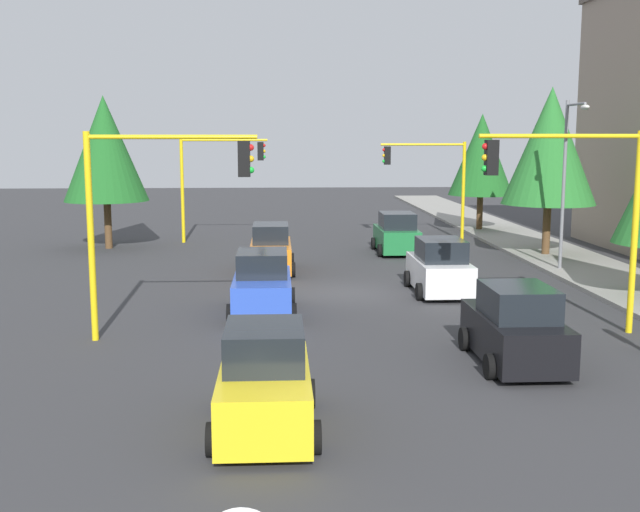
{
  "coord_description": "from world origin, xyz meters",
  "views": [
    {
      "loc": [
        26.72,
        -2.46,
        5.47
      ],
      "look_at": [
        -1.04,
        -0.94,
        1.2
      ],
      "focal_mm": 42.98,
      "sensor_mm": 36.0,
      "label": 1
    }
  ],
  "objects": [
    {
      "name": "ground_plane",
      "position": [
        0.0,
        0.0,
        0.0
      ],
      "size": [
        120.0,
        120.0,
        0.0
      ],
      "primitive_type": "plane",
      "color": "#353538"
    },
    {
      "name": "sidewalk_kerb",
      "position": [
        -5.0,
        10.5,
        0.07
      ],
      "size": [
        80.0,
        4.0,
        0.15
      ],
      "primitive_type": "cube",
      "color": "gray",
      "rests_on": "ground"
    },
    {
      "name": "lane_arrow_near",
      "position": [
        11.51,
        -3.0,
        0.01
      ],
      "size": [
        2.4,
        1.1,
        1.1
      ],
      "color": "silver",
      "rests_on": "ground"
    },
    {
      "name": "traffic_signal_near_right",
      "position": [
        6.0,
        -5.7,
        4.01
      ],
      "size": [
        0.36,
        4.59,
        5.66
      ],
      "color": "yellow",
      "rests_on": "ground"
    },
    {
      "name": "traffic_signal_far_right",
      "position": [
        -14.0,
        -5.68,
        3.93
      ],
      "size": [
        0.36,
        4.59,
        5.55
      ],
      "color": "yellow",
      "rests_on": "ground"
    },
    {
      "name": "traffic_signal_far_left",
      "position": [
        -14.0,
        5.64,
        3.78
      ],
      "size": [
        0.36,
        4.59,
        5.31
      ],
      "color": "yellow",
      "rests_on": "ground"
    },
    {
      "name": "traffic_signal_near_left",
      "position": [
        6.0,
        5.7,
        4.03
      ],
      "size": [
        0.36,
        4.59,
        5.69
      ],
      "color": "yellow",
      "rests_on": "ground"
    },
    {
      "name": "street_lamp_curbside",
      "position": [
        -3.61,
        9.2,
        4.35
      ],
      "size": [
        2.15,
        0.28,
        7.0
      ],
      "color": "slate",
      "rests_on": "ground"
    },
    {
      "name": "tree_roadside_mid",
      "position": [
        -8.0,
        10.0,
        5.13
      ],
      "size": [
        4.27,
        4.27,
        7.81
      ],
      "color": "brown",
      "rests_on": "ground"
    },
    {
      "name": "tree_roadside_far",
      "position": [
        -18.0,
        9.5,
        4.53
      ],
      "size": [
        3.8,
        3.8,
        6.92
      ],
      "color": "brown",
      "rests_on": "ground"
    },
    {
      "name": "tree_opposite_side",
      "position": [
        -12.0,
        -11.0,
        4.97
      ],
      "size": [
        4.15,
        4.15,
        7.58
      ],
      "color": "brown",
      "rests_on": "ground"
    },
    {
      "name": "car_blue",
      "position": [
        3.04,
        -2.97,
        0.9
      ],
      "size": [
        3.96,
        2.09,
        1.98
      ],
      "color": "blue",
      "rests_on": "ground"
    },
    {
      "name": "car_white",
      "position": [
        0.13,
        3.27,
        0.9
      ],
      "size": [
        3.96,
        2.06,
        1.98
      ],
      "color": "white",
      "rests_on": "ground"
    },
    {
      "name": "car_orange",
      "position": [
        -4.67,
        -2.78,
        0.9
      ],
      "size": [
        4.15,
        1.97,
        1.98
      ],
      "color": "orange",
      "rests_on": "ground"
    },
    {
      "name": "car_green",
      "position": [
        -9.6,
        3.23,
        0.9
      ],
      "size": [
        3.92,
        2.1,
        1.98
      ],
      "color": "#1E7238",
      "rests_on": "ground"
    },
    {
      "name": "car_yellow",
      "position": [
        12.77,
        -2.74,
        0.9
      ],
      "size": [
        3.76,
        2.0,
        1.98
      ],
      "color": "yellow",
      "rests_on": "ground"
    },
    {
      "name": "car_black",
      "position": [
        8.85,
        3.29,
        0.9
      ],
      "size": [
        3.94,
        2.05,
        1.98
      ],
      "color": "black",
      "rests_on": "ground"
    }
  ]
}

